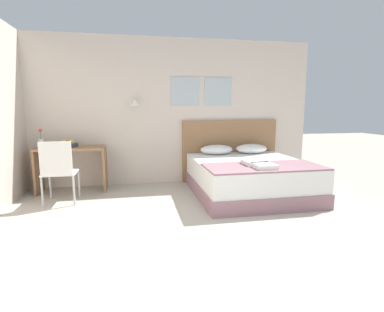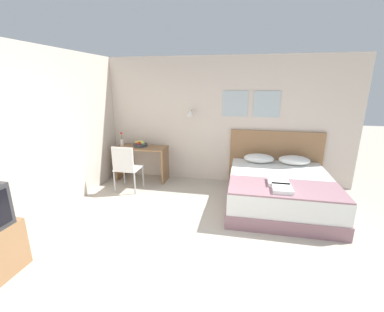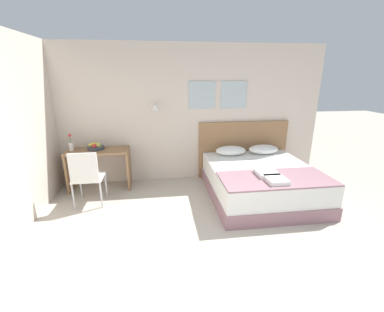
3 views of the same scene
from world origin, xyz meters
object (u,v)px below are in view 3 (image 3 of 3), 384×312
at_px(folded_towel_near_foot, 267,173).
at_px(flower_vase, 71,145).
at_px(fruit_bowl, 96,147).
at_px(desk_chair, 86,175).
at_px(throw_blanket, 276,179).
at_px(pillow_right, 263,149).
at_px(bed, 260,182).
at_px(desk, 99,162).
at_px(folded_towel_mid_bed, 276,180).
at_px(headboard, 243,149).
at_px(pillow_left, 231,151).

relative_size(folded_towel_near_foot, flower_vase, 1.10).
bearing_deg(fruit_bowl, desk_chair, -91.25).
bearing_deg(throw_blanket, pillow_right, 75.49).
height_order(bed, flower_vase, flower_vase).
bearing_deg(flower_vase, pillow_right, -0.24).
bearing_deg(throw_blanket, desk, 155.41).
xyz_separation_m(folded_towel_mid_bed, fruit_bowl, (-2.83, 1.49, 0.19)).
bearing_deg(flower_vase, desk_chair, -60.25).
bearing_deg(bed, headboard, 90.00).
distance_m(folded_towel_near_foot, desk_chair, 2.86).
height_order(folded_towel_near_foot, flower_vase, flower_vase).
bearing_deg(headboard, fruit_bowl, -175.77).
bearing_deg(pillow_right, folded_towel_near_foot, -110.15).
relative_size(headboard, fruit_bowl, 6.25).
height_order(folded_towel_near_foot, folded_towel_mid_bed, same).
xyz_separation_m(folded_towel_near_foot, fruit_bowl, (-2.81, 1.22, 0.19)).
height_order(throw_blanket, fruit_bowl, fruit_bowl).
relative_size(headboard, desk_chair, 1.99).
relative_size(pillow_right, flower_vase, 1.91).
bearing_deg(fruit_bowl, pillow_right, -0.89).
height_order(headboard, pillow_left, headboard).
relative_size(throw_blanket, folded_towel_mid_bed, 5.04).
bearing_deg(flower_vase, desk, -1.70).
xyz_separation_m(pillow_left, desk_chair, (-2.58, -0.69, -0.10)).
xyz_separation_m(pillow_left, folded_towel_mid_bed, (0.27, -1.44, -0.03)).
distance_m(pillow_left, folded_towel_mid_bed, 1.47).
height_order(pillow_left, folded_towel_mid_bed, pillow_left).
bearing_deg(desk_chair, desk, 85.51).
xyz_separation_m(bed, pillow_left, (-0.34, 0.74, 0.37)).
xyz_separation_m(folded_towel_near_foot, flower_vase, (-3.22, 1.19, 0.25)).
xyz_separation_m(bed, pillow_right, (0.34, 0.74, 0.37)).
relative_size(pillow_left, pillow_right, 1.00).
relative_size(bed, desk_chair, 2.08).
distance_m(bed, fruit_bowl, 3.05).
bearing_deg(pillow_left, desk_chair, -165.07).
relative_size(folded_towel_near_foot, desk_chair, 0.37).
height_order(bed, desk_chair, desk_chair).
height_order(pillow_left, fruit_bowl, fruit_bowl).
height_order(throw_blanket, desk_chair, desk_chair).
bearing_deg(folded_towel_mid_bed, bed, 84.77).
xyz_separation_m(pillow_right, flower_vase, (-3.65, 0.02, 0.22)).
bearing_deg(pillow_left, folded_towel_near_foot, -78.08).
distance_m(pillow_left, fruit_bowl, 2.56).
relative_size(pillow_right, folded_towel_mid_bed, 1.78).
distance_m(pillow_right, flower_vase, 3.66).
distance_m(bed, desk, 2.96).
distance_m(throw_blanket, folded_towel_mid_bed, 0.16).
height_order(headboard, folded_towel_mid_bed, headboard).
bearing_deg(folded_towel_mid_bed, folded_towel_near_foot, 95.64).
bearing_deg(bed, pillow_right, 65.48).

